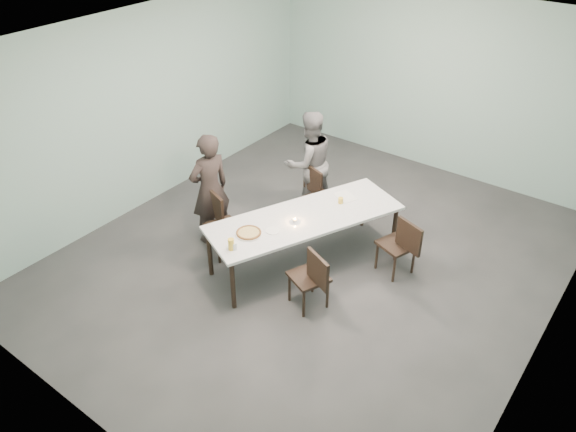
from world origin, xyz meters
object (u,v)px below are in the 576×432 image
Objects in this scene: table at (305,220)px; chair_near_left at (220,220)px; chair_near_right at (312,276)px; tealight at (295,221)px; chair_far_left at (317,193)px; pizza at (249,233)px; chair_far_right at (402,243)px; beer_glass at (231,244)px; side_plate at (273,231)px; diner_far at (309,163)px; diner_near at (210,189)px; amber_tumbler at (341,200)px; water_tumbler at (234,246)px.

chair_near_left reaches higher than table.
chair_near_right is 15.54× the size of tealight.
pizza is at bearing -67.45° from chair_far_left.
table is 3.15× the size of chair_near_right.
chair_far_right is (1.59, -0.39, 0.00)m from chair_far_left.
beer_glass is at bearing 68.99° from chair_far_right.
chair_far_left reaches higher than tealight.
pizza reaches higher than side_plate.
chair_far_right reaches higher than side_plate.
diner_far is 9.07× the size of side_plate.
table is 18.26× the size of beer_glass.
diner_near reaches higher than chair_near_right.
amber_tumbler is (1.29, 1.02, 0.29)m from chair_near_left.
table is at bearing 45.23° from chair_far_right.
chair_near_left is 0.46m from diner_near.
chair_near_right reaches higher than pizza.
diner_near is 1.28m from side_plate.
table is 0.20m from tealight.
tealight reaches higher than table.
beer_glass is (-0.89, -0.42, 0.32)m from chair_near_right.
amber_tumbler is at bearing 19.01° from chair_far_right.
diner_near reaches higher than table.
chair_far_left is 5.80× the size of beer_glass.
table is 3.15× the size of chair_far_left.
beer_glass is 1.75m from amber_tumbler.
diner_far is (0.35, 1.62, 0.31)m from chair_near_left.
water_tumbler is at bearing -17.20° from chair_near_left.
beer_glass is at bearing -122.45° from water_tumbler.
side_plate is (-0.74, 0.18, 0.25)m from chair_near_right.
chair_far_left is at bearing -34.07° from chair_near_right.
beer_glass is (0.15, -2.05, 0.32)m from chair_far_left.
diner_far is (0.64, 1.48, -0.01)m from diner_near.
chair_near_left is 1.00× the size of chair_far_left.
tealight is at bearing -51.04° from chair_far_left.
tealight is at bearing 74.39° from beer_glass.
side_plate is at bearing 96.72° from diner_near.
chair_far_left is 0.49m from diner_far.
tealight is at bearing -98.62° from table.
pizza is at bearing -118.13° from tealight.
diner_near is at bearing 4.49° from diner_far.
pizza is 2.27× the size of beer_glass.
tealight reaches higher than side_plate.
chair_far_left is at bearing 94.75° from water_tumbler.
amber_tumbler is at bearing 73.99° from beer_glass.
chair_near_right is 2.56× the size of pizza.
diner_near is (-1.39, -0.33, 0.13)m from table.
diner_far reaches higher than side_plate.
chair_near_right is at bearing 86.14° from chair_far_right.
chair_near_right reaches higher than water_tumbler.
beer_glass is at bearing 39.35° from diner_far.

